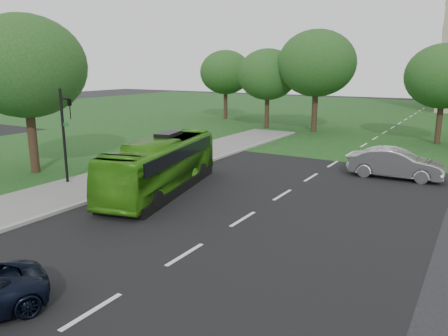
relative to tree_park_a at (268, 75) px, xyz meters
name	(u,v)px	position (x,y,z in m)	size (l,w,h in m)	color
ground	(217,235)	(10.91, -27.08, -5.30)	(160.00, 160.00, 0.00)	black
street_surfaces	(361,143)	(10.53, -4.33, -5.27)	(120.00, 120.00, 0.15)	black
tree_park_a	(268,75)	(0.00, 0.00, 0.00)	(5.88, 5.88, 7.81)	black
tree_park_b	(317,63)	(4.99, -0.06, 1.05)	(7.18, 7.18, 9.42)	black
tree_park_c	(444,76)	(15.79, -1.46, 0.03)	(5.91, 5.91, 7.86)	black
tree_park_f	(226,72)	(-7.68, 4.79, 0.11)	(5.96, 5.96, 7.95)	black
tree_side_near	(25,67)	(-3.44, -24.20, 0.76)	(6.72, 6.72, 8.93)	black
bus	(161,165)	(5.41, -23.43, -3.98)	(2.21, 9.46, 2.63)	#3C8E16
sedan	(395,163)	(14.91, -14.74, -4.48)	(1.75, 5.01, 1.65)	#9B9B9F
traffic_light	(65,130)	(0.56, -25.08, -2.37)	(0.80, 0.24, 4.99)	black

